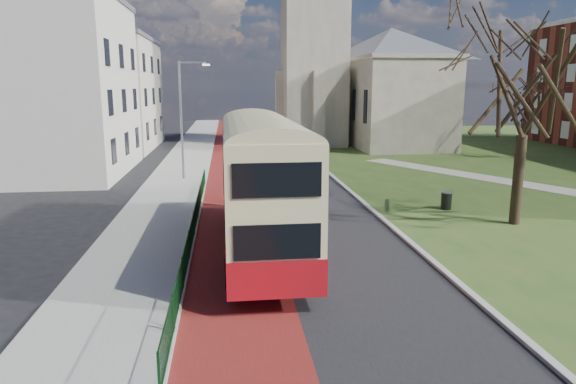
{
  "coord_description": "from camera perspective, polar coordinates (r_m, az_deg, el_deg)",
  "views": [
    {
      "loc": [
        -1.42,
        -17.97,
        6.51
      ],
      "look_at": [
        1.14,
        3.54,
        2.0
      ],
      "focal_mm": 32.0,
      "sensor_mm": 36.0,
      "label": 1
    }
  ],
  "objects": [
    {
      "name": "litter_bin",
      "position": [
        28.53,
        17.19,
        -0.9
      ],
      "size": [
        0.68,
        0.68,
        0.95
      ],
      "rotation": [
        0.0,
        0.0,
        0.17
      ],
      "color": "black",
      "rests_on": "grass_green"
    },
    {
      "name": "street_block_far",
      "position": [
        57.37,
        -19.79,
        10.34
      ],
      "size": [
        10.3,
        16.3,
        11.5
      ],
      "color": "beige",
      "rests_on": "ground"
    },
    {
      "name": "pedestrian_railing",
      "position": [
        22.81,
        -10.42,
        -3.58
      ],
      "size": [
        0.07,
        24.0,
        1.12
      ],
      "color": "#0C3415",
      "rests_on": "ground"
    },
    {
      "name": "street_block_near",
      "position": [
        41.9,
        -24.72,
        10.71
      ],
      "size": [
        10.3,
        14.3,
        13.0
      ],
      "color": "silver",
      "rests_on": "ground"
    },
    {
      "name": "kerb_west",
      "position": [
        38.54,
        -9.05,
        1.99
      ],
      "size": [
        0.25,
        120.0,
        0.13
      ],
      "primitive_type": "cube",
      "color": "#999993",
      "rests_on": "ground"
    },
    {
      "name": "road_carriageway",
      "position": [
        38.63,
        -2.36,
        2.06
      ],
      "size": [
        9.0,
        120.0,
        0.01
      ],
      "primitive_type": "cube",
      "color": "black",
      "rests_on": "ground"
    },
    {
      "name": "winter_tree_far",
      "position": [
        50.76,
        25.02,
        9.9
      ],
      "size": [
        7.41,
        7.41,
        8.35
      ],
      "rotation": [
        0.0,
        0.0,
        0.39
      ],
      "color": "black",
      "rests_on": "grass_green"
    },
    {
      "name": "bus_lane",
      "position": [
        38.52,
        -6.37,
        1.97
      ],
      "size": [
        3.4,
        120.0,
        0.01
      ],
      "primitive_type": "cube",
      "color": "#591414",
      "rests_on": "ground"
    },
    {
      "name": "grass_green",
      "position": [
        48.9,
        27.43,
        2.81
      ],
      "size": [
        40.0,
        80.0,
        0.04
      ],
      "primitive_type": "cube",
      "color": "#2E4B1A",
      "rests_on": "ground"
    },
    {
      "name": "pavement_west",
      "position": [
        38.68,
        -12.01,
        1.9
      ],
      "size": [
        4.0,
        120.0,
        0.12
      ],
      "primitive_type": "cube",
      "color": "gray",
      "rests_on": "ground"
    },
    {
      "name": "ground",
      "position": [
        19.16,
        -2.16,
        -8.11
      ],
      "size": [
        160.0,
        160.0,
        0.0
      ],
      "primitive_type": "plane",
      "color": "black",
      "rests_on": "ground"
    },
    {
      "name": "bus",
      "position": [
        20.07,
        -3.01,
        1.52
      ],
      "size": [
        3.0,
        12.38,
        5.17
      ],
      "rotation": [
        0.0,
        0.0,
        0.0
      ],
      "color": "#9E0E16",
      "rests_on": "ground"
    },
    {
      "name": "kerb_east",
      "position": [
        41.18,
        3.82,
        2.73
      ],
      "size": [
        0.25,
        80.0,
        0.13
      ],
      "primitive_type": "cube",
      "color": "#999993",
      "rests_on": "ground"
    },
    {
      "name": "winter_tree_near",
      "position": [
        26.06,
        25.2,
        13.04
      ],
      "size": [
        8.97,
        8.97,
        10.89
      ],
      "rotation": [
        0.0,
        0.0,
        0.25
      ],
      "color": "#2D2216",
      "rests_on": "grass_green"
    },
    {
      "name": "gothic_church",
      "position": [
        58.07,
        7.57,
        18.21
      ],
      "size": [
        16.38,
        18.0,
        40.0
      ],
      "color": "gray",
      "rests_on": "ground"
    },
    {
      "name": "streetlamp",
      "position": [
        36.14,
        -11.56,
        8.49
      ],
      "size": [
        2.13,
        0.18,
        8.0
      ],
      "color": "gray",
      "rests_on": "pavement_west"
    }
  ]
}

